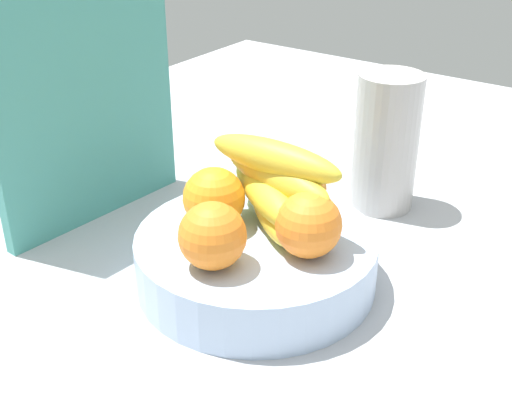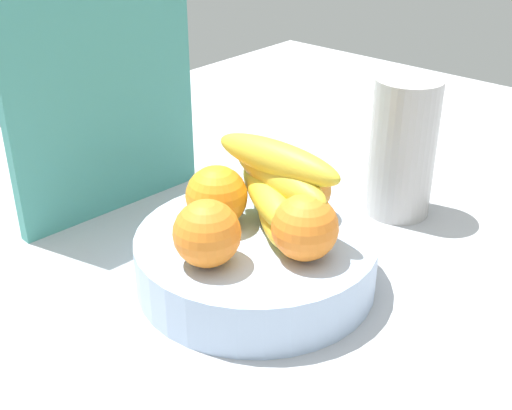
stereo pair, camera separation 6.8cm
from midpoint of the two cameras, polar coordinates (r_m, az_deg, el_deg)
The scene contains 9 objects.
ground_plane at distance 80.68cm, azimuth -0.89°, elevation -7.57°, with size 180.00×140.00×3.00cm, color #ACAFB6.
fruit_bowl at distance 78.43cm, azimuth -2.50°, elevation -4.67°, with size 27.79×27.79×6.25cm, color #AFC6E6.
orange_front_left at distance 70.09cm, azimuth -6.49°, elevation -2.68°, with size 7.22×7.22×7.22cm, color orange.
orange_front_right at distance 71.66cm, azimuth 1.74°, elevation -1.76°, with size 7.22×7.22×7.22cm, color orange.
orange_center at distance 79.60cm, azimuth 0.96°, elevation 1.45°, with size 7.22×7.22×7.22cm, color orange.
orange_back_left at distance 77.51cm, azimuth -6.09°, elevation 0.52°, with size 7.22×7.22×7.22cm, color orange.
banana_bunch at distance 76.59cm, azimuth -1.19°, elevation 1.75°, with size 14.71×17.73×10.60cm.
cutting_board at distance 90.96cm, azimuth -16.36°, elevation 9.30°, with size 28.00×1.80×36.00cm, color teal.
thermos_tumbler at distance 93.98cm, azimuth 8.85°, elevation 5.21°, with size 8.93×8.93×19.15cm, color #BAB5B2.
Camera 1 is at (-54.89, -36.48, 45.31)cm, focal length 47.44 mm.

